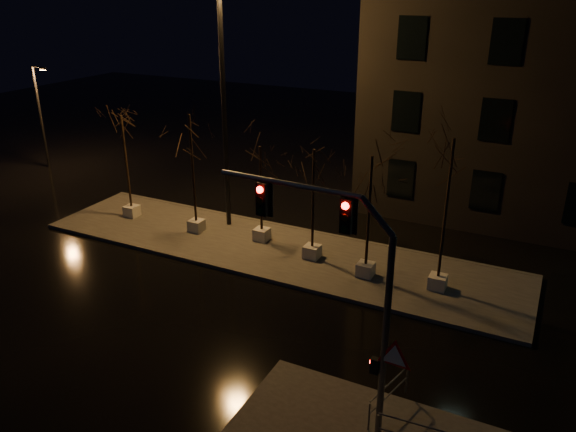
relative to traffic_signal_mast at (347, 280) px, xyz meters
The scene contains 12 objects.
ground 8.40m from the traffic_signal_mast, 158.82° to the left, with size 90.00×90.00×0.00m, color black.
median 11.70m from the traffic_signal_mast, 127.80° to the left, with size 22.00×5.00×0.15m, color #43413C.
tree_0 17.13m from the traffic_signal_mast, 149.38° to the left, with size 1.80×1.80×5.30m.
tree_1 13.78m from the traffic_signal_mast, 141.17° to the left, with size 1.80×1.80×5.76m.
tree_2 11.84m from the traffic_signal_mast, 129.27° to the left, with size 1.80×1.80×4.53m.
tree_3 9.74m from the traffic_signal_mast, 118.72° to the left, with size 1.80×1.80×4.92m.
tree_4 8.27m from the traffic_signal_mast, 104.61° to the left, with size 1.80×1.80×5.13m.
tree_5 8.29m from the traffic_signal_mast, 84.88° to the left, with size 1.80×1.80×6.12m.
traffic_signal_mast is the anchor object (origin of this frame).
streetlight_main 14.19m from the traffic_signal_mast, 134.35° to the left, with size 2.73×1.19×11.18m.
streetlight_far 28.64m from the traffic_signal_mast, 152.72° to the left, with size 1.26×0.28×6.43m.
guard_rail_b 3.93m from the traffic_signal_mast, 41.10° to the left, with size 0.53×1.93×0.94m.
Camera 1 is at (10.68, -13.85, 11.03)m, focal length 35.00 mm.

